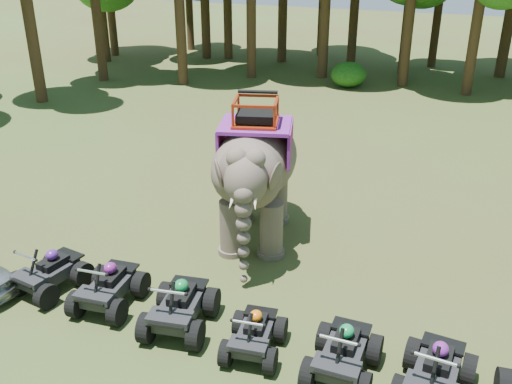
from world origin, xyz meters
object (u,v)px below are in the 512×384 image
atv_1 (108,282)px  atv_5 (437,366)px  atv_2 (179,301)px  atv_4 (344,347)px  atv_3 (254,329)px  elephant (255,170)px  atv_0 (48,267)px

atv_1 → atv_5: bearing=-6.2°
atv_2 → atv_4: (3.66, -0.09, -0.03)m
atv_3 → atv_5: atv_5 is taller
elephant → atv_4: size_ratio=2.75×
atv_1 → atv_3: (3.72, -0.23, -0.08)m
atv_5 → elephant: bearing=144.9°
elephant → atv_1: size_ratio=2.78×
atv_2 → atv_5: bearing=-9.7°
elephant → atv_4: 6.03m
atv_4 → atv_3: bearing=-179.0°
elephant → atv_1: elephant is taller
elephant → atv_4: elephant is taller
atv_1 → elephant: bearing=61.2°
atv_1 → atv_2: bearing=-8.2°
atv_2 → atv_5: 5.38m
elephant → atv_2: size_ratio=2.63×
atv_1 → atv_4: atv_4 is taller
atv_2 → atv_5: atv_2 is taller
elephant → atv_5: (5.43, -4.43, -1.37)m
atv_0 → atv_5: bearing=8.1°
elephant → atv_1: bearing=-129.2°
elephant → atv_1: (-1.86, -4.37, -1.39)m
elephant → atv_0: 5.81m
atv_3 → atv_4: bearing=-6.5°
atv_3 → atv_4: (1.84, 0.05, 0.08)m
elephant → atv_2: bearing=-105.5°
atv_3 → atv_1: bearing=168.4°
atv_1 → atv_4: 5.57m
atv_0 → atv_1: size_ratio=0.97×
atv_2 → elephant: bearing=80.9°
atv_5 → atv_1: bearing=-176.4°
elephant → atv_0: (-3.56, -4.37, -1.41)m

